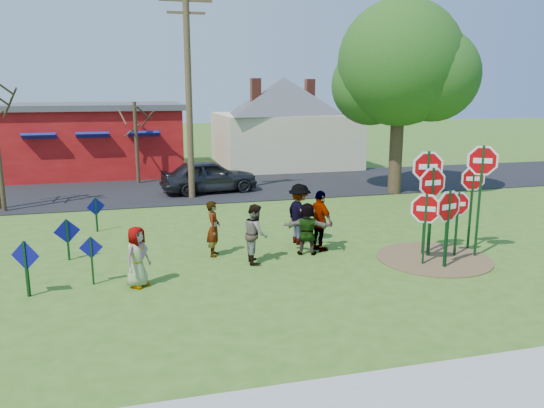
{
  "coord_description": "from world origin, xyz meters",
  "views": [
    {
      "loc": [
        -3.59,
        -13.71,
        4.74
      ],
      "look_at": [
        0.46,
        1.69,
        1.25
      ],
      "focal_mm": 35.0,
      "sensor_mm": 36.0,
      "label": 1
    }
  ],
  "objects_px": {
    "stop_sign_d": "(473,186)",
    "stop_sign_c": "(481,175)",
    "person_b": "(213,229)",
    "utility_pole": "(189,90)",
    "stop_sign_b": "(427,176)",
    "leafy_tree": "(403,70)",
    "person_a": "(137,257)",
    "stop_sign_a": "(426,214)",
    "suv": "(209,176)"
  },
  "relations": [
    {
      "from": "stop_sign_b",
      "to": "leafy_tree",
      "type": "relative_size",
      "value": 0.37
    },
    {
      "from": "stop_sign_a",
      "to": "stop_sign_d",
      "type": "bearing_deg",
      "value": 55.54
    },
    {
      "from": "stop_sign_c",
      "to": "stop_sign_d",
      "type": "xyz_separation_m",
      "value": [
        0.24,
        0.68,
        -0.45
      ]
    },
    {
      "from": "suv",
      "to": "utility_pole",
      "type": "distance_m",
      "value": 4.11
    },
    {
      "from": "stop_sign_c",
      "to": "leafy_tree",
      "type": "distance_m",
      "value": 9.92
    },
    {
      "from": "stop_sign_c",
      "to": "utility_pole",
      "type": "xyz_separation_m",
      "value": [
        -6.95,
        10.35,
        2.27
      ]
    },
    {
      "from": "stop_sign_c",
      "to": "stop_sign_b",
      "type": "bearing_deg",
      "value": -176.22
    },
    {
      "from": "person_a",
      "to": "utility_pole",
      "type": "distance_m",
      "value": 11.28
    },
    {
      "from": "person_a",
      "to": "stop_sign_b",
      "type": "bearing_deg",
      "value": -44.78
    },
    {
      "from": "stop_sign_c",
      "to": "suv",
      "type": "distance_m",
      "value": 13.0
    },
    {
      "from": "stop_sign_c",
      "to": "leafy_tree",
      "type": "height_order",
      "value": "leafy_tree"
    },
    {
      "from": "stop_sign_d",
      "to": "person_b",
      "type": "height_order",
      "value": "stop_sign_d"
    },
    {
      "from": "stop_sign_a",
      "to": "person_b",
      "type": "relative_size",
      "value": 1.32
    },
    {
      "from": "suv",
      "to": "utility_pole",
      "type": "relative_size",
      "value": 0.5
    },
    {
      "from": "stop_sign_b",
      "to": "suv",
      "type": "height_order",
      "value": "stop_sign_b"
    },
    {
      "from": "stop_sign_c",
      "to": "stop_sign_d",
      "type": "height_order",
      "value": "stop_sign_c"
    },
    {
      "from": "stop_sign_c",
      "to": "stop_sign_d",
      "type": "bearing_deg",
      "value": 96.97
    },
    {
      "from": "stop_sign_a",
      "to": "leafy_tree",
      "type": "xyz_separation_m",
      "value": [
        4.13,
        9.37,
        4.09
      ]
    },
    {
      "from": "person_b",
      "to": "utility_pole",
      "type": "distance_m",
      "value": 9.19
    },
    {
      "from": "stop_sign_d",
      "to": "suv",
      "type": "height_order",
      "value": "stop_sign_d"
    },
    {
      "from": "stop_sign_b",
      "to": "leafy_tree",
      "type": "xyz_separation_m",
      "value": [
        3.66,
        8.56,
        3.21
      ]
    },
    {
      "from": "stop_sign_a",
      "to": "stop_sign_b",
      "type": "height_order",
      "value": "stop_sign_b"
    },
    {
      "from": "stop_sign_c",
      "to": "person_b",
      "type": "relative_size",
      "value": 2.08
    },
    {
      "from": "stop_sign_c",
      "to": "suv",
      "type": "bearing_deg",
      "value": 144.11
    },
    {
      "from": "stop_sign_b",
      "to": "leafy_tree",
      "type": "height_order",
      "value": "leafy_tree"
    },
    {
      "from": "stop_sign_a",
      "to": "leafy_tree",
      "type": "bearing_deg",
      "value": 97.39
    },
    {
      "from": "stop_sign_d",
      "to": "person_a",
      "type": "xyz_separation_m",
      "value": [
        -9.63,
        -0.63,
        -1.16
      ]
    },
    {
      "from": "stop_sign_c",
      "to": "suv",
      "type": "height_order",
      "value": "stop_sign_c"
    },
    {
      "from": "stop_sign_a",
      "to": "leafy_tree",
      "type": "relative_size",
      "value": 0.25
    },
    {
      "from": "stop_sign_b",
      "to": "person_b",
      "type": "bearing_deg",
      "value": 179.14
    },
    {
      "from": "suv",
      "to": "utility_pole",
      "type": "xyz_separation_m",
      "value": [
        -0.93,
        -1.06,
        3.86
      ]
    },
    {
      "from": "stop_sign_b",
      "to": "person_a",
      "type": "relative_size",
      "value": 2.11
    },
    {
      "from": "stop_sign_c",
      "to": "person_b",
      "type": "bearing_deg",
      "value": -169.16
    },
    {
      "from": "person_b",
      "to": "utility_pole",
      "type": "relative_size",
      "value": 0.18
    },
    {
      "from": "utility_pole",
      "to": "person_a",
      "type": "bearing_deg",
      "value": -103.36
    },
    {
      "from": "stop_sign_b",
      "to": "leafy_tree",
      "type": "bearing_deg",
      "value": 79.7
    },
    {
      "from": "stop_sign_d",
      "to": "leafy_tree",
      "type": "xyz_separation_m",
      "value": [
        2.08,
        8.44,
        3.6
      ]
    },
    {
      "from": "stop_sign_c",
      "to": "suv",
      "type": "xyz_separation_m",
      "value": [
        -6.02,
        11.41,
        -1.59
      ]
    },
    {
      "from": "stop_sign_a",
      "to": "person_b",
      "type": "distance_m",
      "value": 5.91
    },
    {
      "from": "stop_sign_c",
      "to": "suv",
      "type": "relative_size",
      "value": 0.76
    },
    {
      "from": "suv",
      "to": "leafy_tree",
      "type": "height_order",
      "value": "leafy_tree"
    },
    {
      "from": "stop_sign_b",
      "to": "stop_sign_d",
      "type": "xyz_separation_m",
      "value": [
        1.59,
        0.12,
        -0.38
      ]
    },
    {
      "from": "stop_sign_d",
      "to": "person_b",
      "type": "distance_m",
      "value": 7.68
    },
    {
      "from": "stop_sign_a",
      "to": "stop_sign_c",
      "type": "height_order",
      "value": "stop_sign_c"
    },
    {
      "from": "person_b",
      "to": "utility_pole",
      "type": "height_order",
      "value": "utility_pole"
    },
    {
      "from": "stop_sign_c",
      "to": "person_b",
      "type": "height_order",
      "value": "stop_sign_c"
    },
    {
      "from": "person_b",
      "to": "suv",
      "type": "bearing_deg",
      "value": 8.38
    },
    {
      "from": "stop_sign_d",
      "to": "stop_sign_c",
      "type": "bearing_deg",
      "value": -99.21
    },
    {
      "from": "person_b",
      "to": "leafy_tree",
      "type": "xyz_separation_m",
      "value": [
        9.56,
        7.12,
        4.71
      ]
    },
    {
      "from": "utility_pole",
      "to": "stop_sign_d",
      "type": "bearing_deg",
      "value": -53.36
    }
  ]
}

